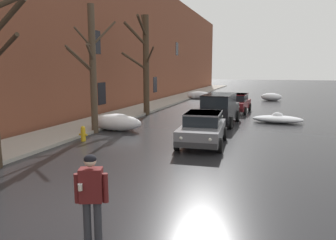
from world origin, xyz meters
TOP-DOWN VIEW (x-y plane):
  - ground_plane at (0.00, 0.00)m, footprint 200.00×200.00m
  - left_sidewalk_slab at (-5.87, 18.00)m, footprint 2.84×80.00m
  - brick_townhouse_facade at (-7.79, 18.00)m, footprint 0.63×80.00m
  - snow_bank_near_corner_left at (-3.63, 9.10)m, footprint 2.93×1.04m
  - snow_bank_along_left_kerb at (4.70, 14.57)m, footprint 3.04×1.35m
  - snow_bank_mid_block_left at (-3.65, 28.89)m, footprint 2.75×1.02m
  - snow_bank_near_corner_right at (4.23, 29.28)m, footprint 2.12×1.34m
  - snow_bank_along_right_kerb at (-3.97, 9.73)m, footprint 1.80×1.46m
  - bare_tree_second_along_sidewalk at (-4.49, 8.16)m, footprint 2.61×2.70m
  - bare_tree_mid_block at (-4.51, 15.35)m, footprint 2.21×3.05m
  - sedan_grey_approaching_near_lane at (1.46, 7.35)m, footprint 2.16×4.11m
  - suv_black_parked_kerbside_close at (1.26, 12.99)m, footprint 2.16×4.76m
  - sedan_maroon_parked_kerbside_mid at (1.63, 18.80)m, footprint 2.19×4.39m
  - pedestrian_with_coffee at (1.21, -1.40)m, footprint 0.63×0.47m
  - fire_hydrant at (-3.94, 6.27)m, footprint 0.42×0.22m

SIDE VIEW (x-z plane):
  - ground_plane at x=0.00m, z-range 0.00..0.00m
  - left_sidewalk_slab at x=-5.87m, z-range 0.00..0.14m
  - snow_bank_along_left_kerb at x=4.70m, z-range -0.08..0.56m
  - fire_hydrant at x=-3.94m, z-range 0.00..0.71m
  - snow_bank_along_right_kerb at x=-3.97m, z-range -0.02..0.80m
  - snow_bank_near_corner_right at x=4.23m, z-range -0.01..0.79m
  - snow_bank_mid_block_left at x=-3.65m, z-range -0.01..0.83m
  - snow_bank_near_corner_left at x=-3.63m, z-range -0.01..0.87m
  - sedan_grey_approaching_near_lane at x=1.46m, z-range 0.04..1.46m
  - sedan_maroon_parked_kerbside_mid at x=1.63m, z-range 0.04..1.46m
  - suv_black_parked_kerbside_close at x=1.26m, z-range 0.08..1.90m
  - pedestrian_with_coffee at x=1.21m, z-range 0.16..1.92m
  - bare_tree_second_along_sidewalk at x=-4.49m, z-range 0.13..6.65m
  - bare_tree_mid_block at x=-4.51m, z-range 0.24..7.54m
  - brick_townhouse_facade at x=-7.79m, z-range 0.00..11.92m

